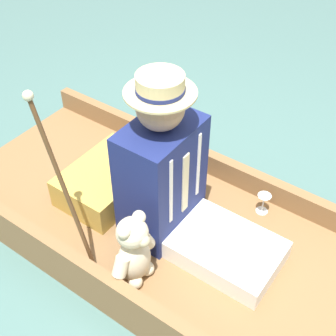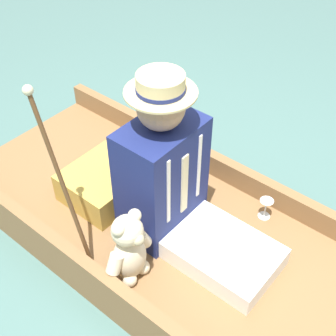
{
  "view_description": "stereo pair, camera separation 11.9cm",
  "coord_description": "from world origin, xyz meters",
  "px_view_note": "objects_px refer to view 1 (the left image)",
  "views": [
    {
      "loc": [
        1.33,
        0.87,
        2.01
      ],
      "look_at": [
        0.0,
        -0.08,
        0.56
      ],
      "focal_mm": 50.0,
      "sensor_mm": 36.0,
      "label": 1
    },
    {
      "loc": [
        1.26,
        0.97,
        2.01
      ],
      "look_at": [
        0.0,
        -0.08,
        0.56
      ],
      "focal_mm": 50.0,
      "sensor_mm": 36.0,
      "label": 2
    }
  ],
  "objects_px": {
    "seated_person": "(174,183)",
    "walking_cane": "(60,177)",
    "teddy_bear": "(134,251)",
    "wine_glass": "(264,200)"
  },
  "relations": [
    {
      "from": "seated_person",
      "to": "walking_cane",
      "type": "distance_m",
      "value": 0.56
    },
    {
      "from": "seated_person",
      "to": "walking_cane",
      "type": "bearing_deg",
      "value": -24.88
    },
    {
      "from": "seated_person",
      "to": "teddy_bear",
      "type": "bearing_deg",
      "value": 13.04
    },
    {
      "from": "wine_glass",
      "to": "walking_cane",
      "type": "xyz_separation_m",
      "value": [
        0.81,
        -0.61,
        0.45
      ]
    },
    {
      "from": "teddy_bear",
      "to": "walking_cane",
      "type": "relative_size",
      "value": 0.43
    },
    {
      "from": "teddy_bear",
      "to": "wine_glass",
      "type": "xyz_separation_m",
      "value": [
        -0.73,
        0.3,
        -0.1
      ]
    },
    {
      "from": "teddy_bear",
      "to": "wine_glass",
      "type": "height_order",
      "value": "teddy_bear"
    },
    {
      "from": "seated_person",
      "to": "wine_glass",
      "type": "relative_size",
      "value": 7.37
    },
    {
      "from": "teddy_bear",
      "to": "wine_glass",
      "type": "relative_size",
      "value": 3.3
    },
    {
      "from": "seated_person",
      "to": "walking_cane",
      "type": "xyz_separation_m",
      "value": [
        0.43,
        -0.29,
        0.21
      ]
    }
  ]
}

